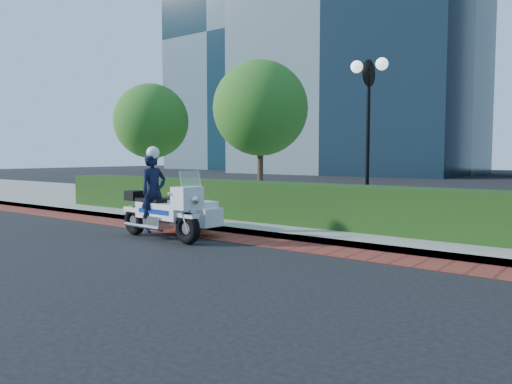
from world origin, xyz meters
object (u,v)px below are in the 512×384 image
Objects in this scene: lamppost at (368,113)px; police_motorcycle at (169,206)px; tree_a at (151,121)px; tree_b at (260,108)px.

lamppost reaches higher than police_motorcycle.
tree_a is at bearing 172.59° from lamppost.
lamppost is 1.65× the size of police_motorcycle.
police_motorcycle is (7.22, -5.77, -2.52)m from tree_a.
tree_a is at bearing 145.35° from police_motorcycle.
tree_a is at bearing 180.00° from tree_b.
tree_a reaches higher than police_motorcycle.
police_motorcycle is (-2.78, -4.47, -2.25)m from lamppost.
lamppost is 0.92× the size of tree_a.
tree_b reaches higher than lamppost.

